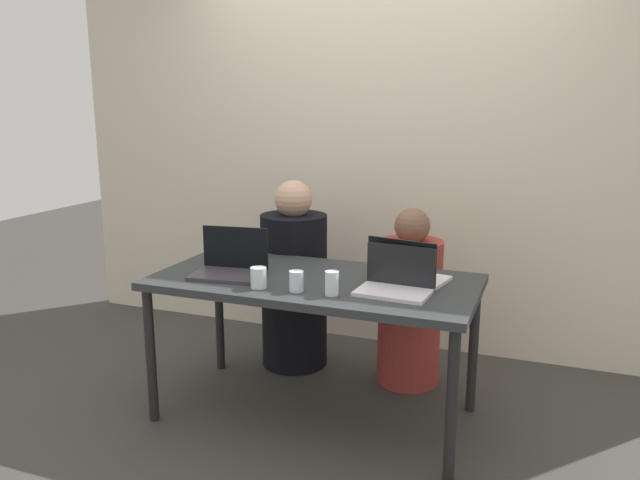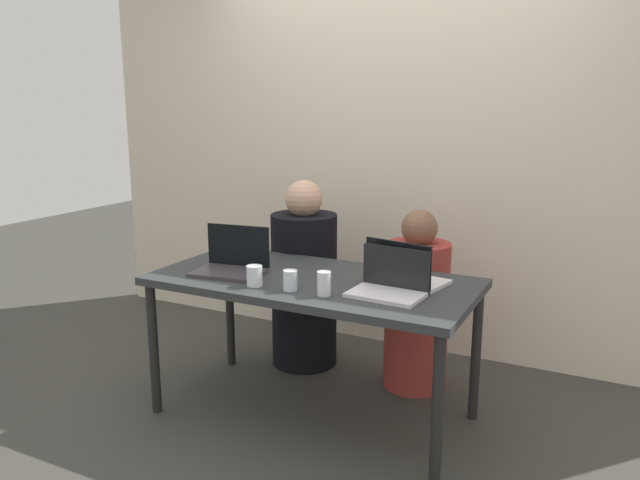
% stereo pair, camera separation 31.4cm
% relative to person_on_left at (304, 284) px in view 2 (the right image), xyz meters
% --- Properties ---
extents(ground_plane, '(12.00, 12.00, 0.00)m').
position_rel_person_on_left_xyz_m(ground_plane, '(0.36, -0.58, -0.51)').
color(ground_plane, '#3A3934').
extents(back_wall, '(4.50, 0.10, 2.66)m').
position_rel_person_on_left_xyz_m(back_wall, '(0.36, 0.60, 0.82)').
color(back_wall, beige).
rests_on(back_wall, ground).
extents(desk, '(1.61, 0.79, 0.75)m').
position_rel_person_on_left_xyz_m(desk, '(0.36, -0.58, 0.17)').
color(desk, '#2B2F31').
rests_on(desk, ground).
extents(person_on_left, '(0.49, 0.49, 1.15)m').
position_rel_person_on_left_xyz_m(person_on_left, '(0.00, 0.00, 0.00)').
color(person_on_left, black).
rests_on(person_on_left, ground).
extents(person_on_right, '(0.37, 0.37, 1.03)m').
position_rel_person_on_left_xyz_m(person_on_right, '(0.72, 0.00, -0.05)').
color(person_on_right, '#98332C').
rests_on(person_on_right, ground).
extents(laptop_front_left, '(0.38, 0.29, 0.23)m').
position_rel_person_on_left_xyz_m(laptop_front_left, '(-0.06, -0.67, 0.28)').
color(laptop_front_left, '#3A353C').
rests_on(laptop_front_left, desk).
extents(laptop_front_right, '(0.34, 0.25, 0.21)m').
position_rel_person_on_left_xyz_m(laptop_front_right, '(0.80, -0.66, 0.28)').
color(laptop_front_right, silver).
rests_on(laptop_front_right, desk).
extents(laptop_back_right, '(0.39, 0.30, 0.23)m').
position_rel_person_on_left_xyz_m(laptop_back_right, '(0.81, -0.47, 0.28)').
color(laptop_back_right, silver).
rests_on(laptop_back_right, desk).
extents(water_glass_left, '(0.08, 0.08, 0.10)m').
position_rel_person_on_left_xyz_m(water_glass_left, '(0.17, -0.82, 0.28)').
color(water_glass_left, white).
rests_on(water_glass_left, desk).
extents(water_glass_center, '(0.07, 0.07, 0.10)m').
position_rel_person_on_left_xyz_m(water_glass_center, '(0.37, -0.81, 0.27)').
color(water_glass_center, silver).
rests_on(water_glass_center, desk).
extents(water_glass_right, '(0.06, 0.06, 0.11)m').
position_rel_person_on_left_xyz_m(water_glass_right, '(0.54, -0.80, 0.28)').
color(water_glass_right, white).
rests_on(water_glass_right, desk).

